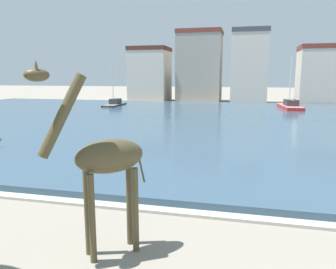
% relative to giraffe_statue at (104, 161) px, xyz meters
% --- Properties ---
extents(harbor_water, '(87.80, 48.14, 0.40)m').
position_rel_giraffe_statue_xyz_m(harbor_water, '(-0.04, 27.53, -2.57)').
color(harbor_water, '#334C60').
rests_on(harbor_water, ground).
extents(quay_edge_coping, '(87.80, 0.50, 0.12)m').
position_rel_giraffe_statue_xyz_m(quay_edge_coping, '(-0.04, 3.21, -2.71)').
color(quay_edge_coping, '#ADA89E').
rests_on(quay_edge_coping, ground).
extents(giraffe_statue, '(2.61, 2.39, 5.42)m').
position_rel_giraffe_statue_xyz_m(giraffe_statue, '(0.00, 0.00, 0.00)').
color(giraffe_statue, '#4C4228').
rests_on(giraffe_statue, ground).
extents(sailboat_red, '(3.01, 9.06, 8.07)m').
position_rel_giraffe_statue_xyz_m(sailboat_red, '(9.94, 42.60, -2.18)').
color(sailboat_red, red).
rests_on(sailboat_red, ground).
extents(sailboat_black, '(2.33, 7.38, 6.62)m').
position_rel_giraffe_statue_xyz_m(sailboat_black, '(-16.53, 40.31, -2.29)').
color(sailboat_black, black).
rests_on(sailboat_black, ground).
extents(townhouse_narrow_midrow, '(7.56, 7.36, 10.72)m').
position_rel_giraffe_statue_xyz_m(townhouse_narrow_midrow, '(-15.29, 56.74, 2.60)').
color(townhouse_narrow_midrow, beige).
rests_on(townhouse_narrow_midrow, ground).
extents(townhouse_tall_gabled, '(8.59, 7.13, 13.75)m').
position_rel_giraffe_statue_xyz_m(townhouse_tall_gabled, '(-5.35, 57.59, 4.12)').
color(townhouse_tall_gabled, gray).
rests_on(townhouse_tall_gabled, ground).
extents(townhouse_end_terrace, '(6.45, 7.54, 13.31)m').
position_rel_giraffe_statue_xyz_m(townhouse_end_terrace, '(4.17, 55.07, 3.90)').
color(townhouse_end_terrace, beige).
rests_on(townhouse_end_terrace, ground).
extents(townhouse_wide_warehouse, '(8.45, 6.73, 10.35)m').
position_rel_giraffe_statue_xyz_m(townhouse_wide_warehouse, '(16.83, 55.32, 2.42)').
color(townhouse_wide_warehouse, beige).
rests_on(townhouse_wide_warehouse, ground).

